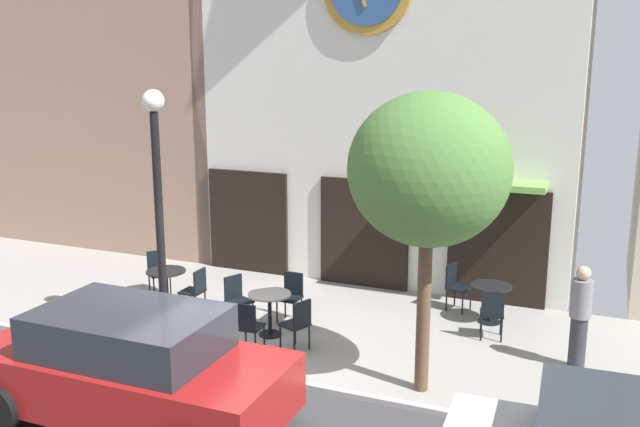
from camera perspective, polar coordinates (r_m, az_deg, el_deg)
ground_plane at (r=10.69m, az=-10.75°, el=-14.32°), size 24.34×11.35×0.13m
clock_building at (r=15.40m, az=5.34°, el=15.45°), size 8.27×3.55×10.76m
street_lamp at (r=11.94m, az=-12.96°, el=-0.30°), size 0.36×0.36×4.28m
street_tree at (r=9.72m, az=8.82°, el=3.43°), size 2.27×2.04×4.35m
cafe_table_center_left at (r=13.99m, az=-12.41°, el=-5.31°), size 0.76×0.76×0.73m
cafe_table_leftmost at (r=12.31m, az=-4.12°, el=-7.43°), size 0.75×0.75×0.77m
cafe_table_near_curb at (r=13.23m, az=13.74°, el=-6.50°), size 0.74×0.74×0.72m
cafe_chair_outer at (r=13.43m, az=-10.09°, el=-6.00°), size 0.40×0.40×0.90m
cafe_chair_mid_row at (r=11.64m, az=-1.80°, el=-8.78°), size 0.52×0.52×0.90m
cafe_chair_facing_wall at (r=12.46m, az=13.85°, el=-7.69°), size 0.47×0.47×0.90m
cafe_chair_near_tree at (r=11.60m, az=-5.90°, el=-8.94°), size 0.42×0.42×0.90m
cafe_chair_left_end at (r=13.75m, az=10.97°, el=-5.59°), size 0.49×0.49×0.90m
cafe_chair_right_end at (r=12.98m, az=-2.35°, el=-6.48°), size 0.41×0.41×0.90m
cafe_chair_near_lamp at (r=12.88m, az=-6.81°, el=-6.71°), size 0.53×0.53×0.90m
cafe_chair_facing_street at (r=14.74m, az=-13.06°, el=-4.44°), size 0.56×0.56×0.90m
pedestrian_grey at (r=11.65m, az=20.41°, el=-7.85°), size 0.41×0.41×1.67m
parked_car_red at (r=9.84m, az=-15.18°, el=-11.97°), size 4.31×2.04×1.55m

